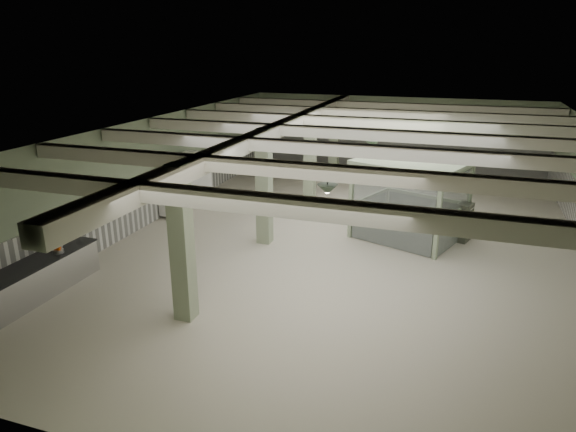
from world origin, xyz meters
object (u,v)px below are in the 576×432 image
(prep_counter, at_px, (11,292))
(filing_cabinet, at_px, (463,222))
(walkin_cooler, at_px, (181,185))
(guard_booth, at_px, (411,185))

(prep_counter, xyz_separation_m, filing_cabinet, (9.96, 8.11, 0.16))
(walkin_cooler, bearing_deg, prep_counter, -89.40)
(guard_booth, relative_size, filing_cabinet, 3.16)
(walkin_cooler, height_order, filing_cabinet, walkin_cooler)
(guard_booth, distance_m, filing_cabinet, 2.02)
(walkin_cooler, relative_size, filing_cabinet, 1.77)
(guard_booth, bearing_deg, walkin_cooler, -160.34)
(guard_booth, bearing_deg, filing_cabinet, 26.60)
(prep_counter, height_order, guard_booth, guard_booth)
(prep_counter, xyz_separation_m, guard_booth, (8.28, 7.93, 1.27))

